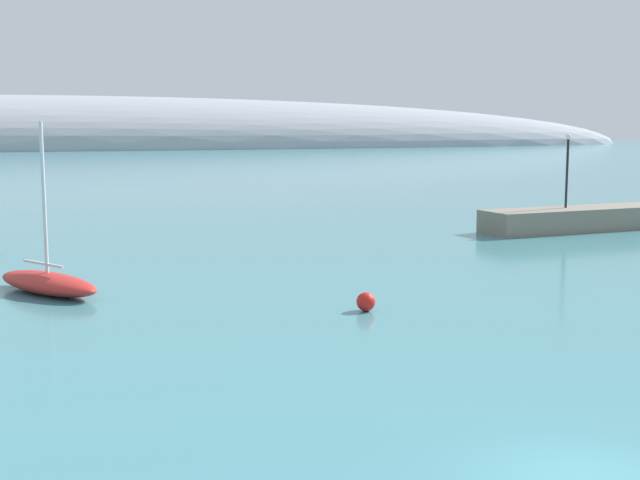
% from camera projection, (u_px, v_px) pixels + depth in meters
% --- Properties ---
extents(breakwater_rocks, '(17.30, 4.47, 1.49)m').
position_uv_depth(breakwater_rocks, '(598.00, 218.00, 55.88)').
color(breakwater_rocks, gray).
rests_on(breakwater_rocks, ground).
extents(distant_ridge, '(390.09, 56.77, 30.61)m').
position_uv_depth(distant_ridge, '(55.00, 149.00, 243.29)').
color(distant_ridge, '#999EA8').
rests_on(distant_ridge, ground).
extents(sailboat_red_end_of_line, '(4.81, 6.16, 7.05)m').
position_uv_depth(sailboat_red_end_of_line, '(48.00, 282.00, 34.50)').
color(sailboat_red_end_of_line, red).
rests_on(sailboat_red_end_of_line, water).
extents(mooring_buoy_red, '(0.72, 0.72, 0.72)m').
position_uv_depth(mooring_buoy_red, '(366.00, 302.00, 31.26)').
color(mooring_buoy_red, red).
rests_on(mooring_buoy_red, water).
extents(harbor_lamp_post, '(0.36, 0.36, 4.83)m').
position_uv_depth(harbor_lamp_post, '(567.00, 163.00, 54.66)').
color(harbor_lamp_post, black).
rests_on(harbor_lamp_post, breakwater_rocks).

